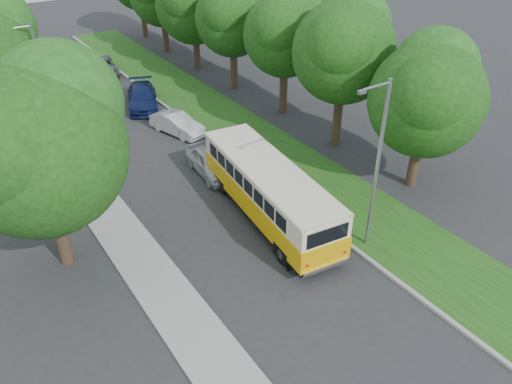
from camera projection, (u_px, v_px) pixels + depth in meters
ground at (259, 249)px, 22.83m from camera, size 120.00×120.00×0.00m
curb at (262, 179)px, 27.98m from camera, size 0.20×70.00×0.15m
grass_verge at (295, 167)px, 29.10m from camera, size 4.50×70.00×0.13m
sidewalk at (118, 229)px, 24.03m from camera, size 2.20×70.00×0.12m
treeline at (148, 25)px, 33.70m from camera, size 24.27×41.91×9.46m
lamppost_near at (376, 163)px, 20.72m from camera, size 1.71×0.16×8.00m
lamppost_far at (42, 82)px, 29.59m from camera, size 1.71×0.16×7.50m
warning_sign at (74, 143)px, 28.16m from camera, size 0.56×0.10×2.50m
vintage_bus at (269, 193)px, 24.13m from camera, size 3.70×10.23×2.97m
car_silver at (211, 162)px, 28.29m from camera, size 2.05×4.37×1.44m
car_white at (177, 124)px, 32.72m from camera, size 2.52×4.30×1.34m
car_blue at (142, 97)px, 36.46m from camera, size 3.76×5.52×1.49m
car_grey at (102, 67)px, 42.47m from camera, size 2.94×5.08×1.33m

